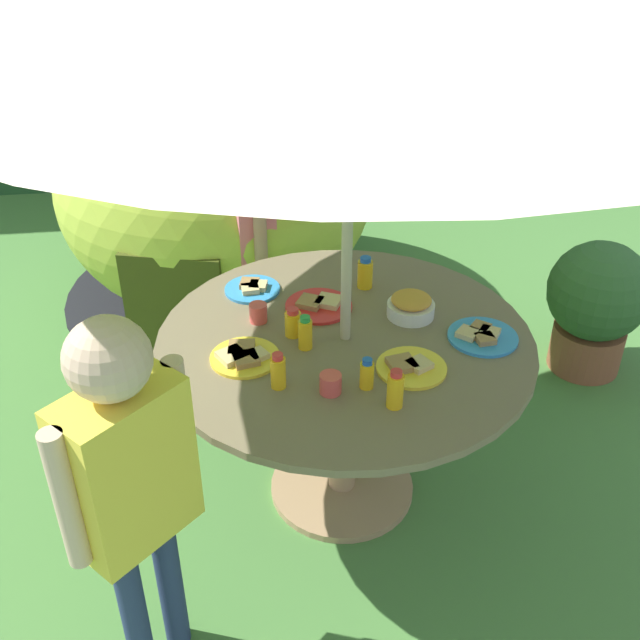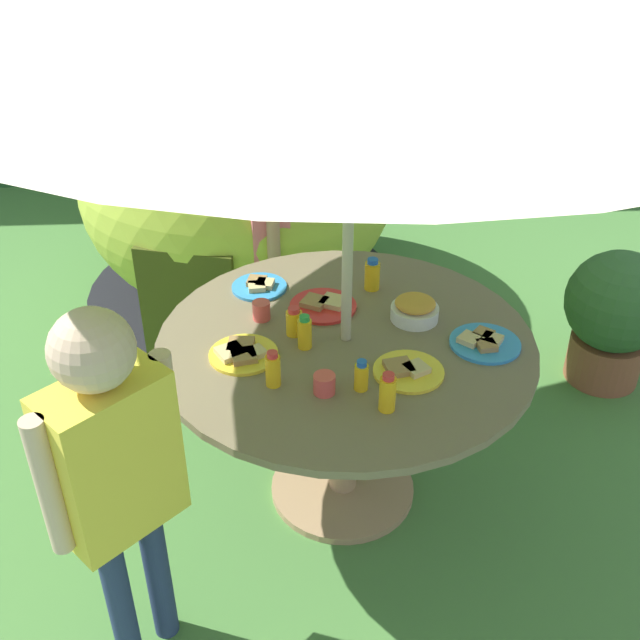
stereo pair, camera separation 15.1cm
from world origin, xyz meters
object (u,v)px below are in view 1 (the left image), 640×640
at_px(wooden_chair, 238,221).
at_px(cup_far, 331,384).
at_px(child_in_yellow_shirt, 128,467).
at_px(juice_bottle_mid_left, 293,323).
at_px(dome_tent, 218,183).
at_px(snack_bowl, 411,306).
at_px(juice_bottle_center_front, 365,273).
at_px(juice_bottle_near_right, 278,371).
at_px(juice_bottle_center_back, 305,333).
at_px(plate_back_edge, 319,305).
at_px(garden_table, 344,374).
at_px(potted_plant, 596,302).
at_px(plate_far_right, 411,367).
at_px(juice_bottle_near_left, 367,374).
at_px(cup_near, 258,313).
at_px(child_in_pink_shirt, 246,220).
at_px(plate_far_left, 244,356).
at_px(juice_bottle_spot_a, 395,390).
at_px(plate_front_edge, 482,336).
at_px(plate_mid_right, 252,288).

distance_m(wooden_chair, cup_far, 1.65).
relative_size(child_in_yellow_shirt, juice_bottle_mid_left, 11.86).
height_order(dome_tent, snack_bowl, dome_tent).
relative_size(wooden_chair, juice_bottle_center_front, 8.26).
height_order(child_in_yellow_shirt, juice_bottle_near_right, child_in_yellow_shirt).
distance_m(juice_bottle_center_back, juice_bottle_mid_left, 0.09).
distance_m(plate_back_edge, juice_bottle_near_right, 0.49).
relative_size(wooden_chair, juice_bottle_near_right, 8.45).
height_order(garden_table, potted_plant, garden_table).
xyz_separation_m(plate_far_right, juice_bottle_center_back, (-0.33, 0.17, 0.05)).
xyz_separation_m(garden_table, juice_bottle_near_left, (0.02, -0.28, 0.21)).
bearing_deg(cup_near, juice_bottle_near_left, -53.49).
relative_size(child_in_pink_shirt, juice_bottle_center_back, 9.52).
bearing_deg(plate_back_edge, cup_far, -93.07).
distance_m(plate_far_left, juice_bottle_center_front, 0.64).
distance_m(potted_plant, cup_near, 1.73).
relative_size(garden_table, juice_bottle_spot_a, 9.95).
distance_m(snack_bowl, plate_front_edge, 0.28).
distance_m(juice_bottle_near_right, juice_bottle_center_front, 0.70).
relative_size(dome_tent, cup_near, 31.58).
distance_m(potted_plant, child_in_pink_shirt, 1.67).
xyz_separation_m(potted_plant, juice_bottle_mid_left, (-1.48, -0.64, 0.42)).
bearing_deg(child_in_yellow_shirt, plate_back_edge, 10.80).
bearing_deg(juice_bottle_spot_a, juice_bottle_center_front, 87.08).
xyz_separation_m(plate_back_edge, juice_bottle_mid_left, (-0.11, -0.17, 0.04)).
height_order(dome_tent, plate_far_right, dome_tent).
distance_m(plate_front_edge, juice_bottle_center_front, 0.53).
xyz_separation_m(plate_mid_right, juice_bottle_mid_left, (0.13, -0.32, 0.04)).
bearing_deg(juice_bottle_near_left, juice_bottle_center_back, 124.87).
bearing_deg(plate_back_edge, plate_far_left, -134.45).
distance_m(plate_front_edge, cup_near, 0.79).
bearing_deg(plate_far_right, dome_tent, 108.39).
xyz_separation_m(juice_bottle_near_left, juice_bottle_near_right, (-0.28, 0.04, 0.01)).
height_order(child_in_pink_shirt, plate_far_right, child_in_pink_shirt).
relative_size(juice_bottle_center_front, juice_bottle_center_back, 1.02).
relative_size(garden_table, child_in_yellow_shirt, 1.04).
xyz_separation_m(juice_bottle_near_right, juice_bottle_center_front, (0.38, 0.58, 0.00)).
distance_m(juice_bottle_center_back, cup_near, 0.24).
bearing_deg(juice_bottle_spot_a, juice_bottle_near_right, 157.60).
xyz_separation_m(juice_bottle_center_front, cup_near, (-0.42, -0.19, -0.02)).
distance_m(wooden_chair, juice_bottle_near_right, 1.59).
distance_m(child_in_pink_shirt, juice_bottle_center_back, 0.99).
bearing_deg(cup_far, plate_far_left, 141.38).
relative_size(plate_front_edge, juice_bottle_center_front, 1.90).
height_order(child_in_yellow_shirt, plate_far_right, child_in_yellow_shirt).
bearing_deg(plate_back_edge, plate_mid_right, 147.57).
height_order(potted_plant, cup_near, cup_near).
bearing_deg(plate_far_left, plate_back_edge, 45.55).
relative_size(plate_far_left, juice_bottle_mid_left, 2.19).
bearing_deg(dome_tent, potted_plant, -13.34).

